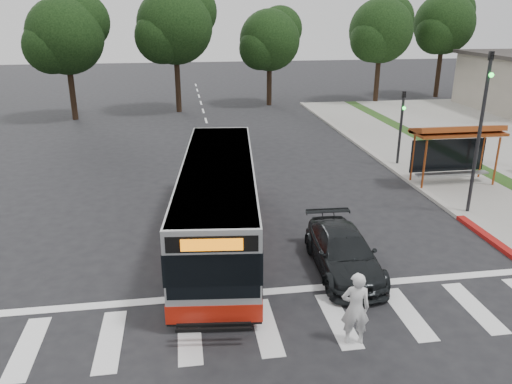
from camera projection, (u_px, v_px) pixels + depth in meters
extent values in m
plane|color=black|center=(242.00, 245.00, 17.88)|extent=(140.00, 140.00, 0.00)
cube|color=gray|center=(425.00, 166.00, 26.87)|extent=(4.00, 40.00, 0.12)
cube|color=#9E9991|center=(390.00, 167.00, 26.58)|extent=(0.30, 40.00, 0.15)
cube|color=maroon|center=(506.00, 250.00, 17.28)|extent=(0.32, 6.00, 0.15)
cube|color=silver|center=(265.00, 326.00, 13.23)|extent=(18.00, 2.60, 0.01)
cylinder|color=#913E18|center=(424.00, 165.00, 22.83)|extent=(0.10, 0.10, 2.30)
cylinder|color=#913E18|center=(496.00, 161.00, 23.34)|extent=(0.10, 0.10, 2.30)
cylinder|color=#913E18|center=(413.00, 158.00, 23.94)|extent=(0.10, 0.10, 2.30)
cylinder|color=#913E18|center=(482.00, 155.00, 24.45)|extent=(0.10, 0.10, 2.30)
cube|color=#913E18|center=(458.00, 133.00, 23.20)|extent=(4.20, 1.60, 0.12)
cube|color=#913E18|center=(458.00, 129.00, 23.19)|extent=(4.20, 1.32, 0.51)
cube|color=black|center=(448.00, 155.00, 24.18)|extent=(3.80, 0.06, 1.60)
cube|color=gray|center=(452.00, 174.00, 23.88)|extent=(3.60, 0.40, 0.08)
cylinder|color=black|center=(479.00, 137.00, 19.54)|extent=(0.14, 0.14, 6.50)
imported|color=black|center=(490.00, 65.00, 18.61)|extent=(0.16, 0.20, 1.00)
sphere|color=#19E533|center=(491.00, 75.00, 18.56)|extent=(0.18, 0.18, 0.18)
cylinder|color=black|center=(401.00, 129.00, 26.47)|extent=(0.14, 0.14, 4.00)
imported|color=black|center=(403.00, 101.00, 25.96)|extent=(0.16, 0.20, 1.00)
sphere|color=#19E533|center=(404.00, 108.00, 25.92)|extent=(0.18, 0.18, 0.18)
cylinder|color=black|center=(377.00, 77.00, 45.41)|extent=(0.44, 0.44, 4.40)
sphere|color=black|center=(381.00, 31.00, 44.05)|extent=(5.60, 5.60, 5.60)
sphere|color=black|center=(390.00, 19.00, 44.65)|extent=(4.20, 4.20, 4.20)
sphere|color=black|center=(373.00, 39.00, 43.50)|extent=(3.92, 3.92, 3.92)
cylinder|color=black|center=(438.00, 72.00, 48.23)|extent=(0.44, 0.44, 4.84)
sphere|color=black|center=(444.00, 24.00, 46.73)|extent=(5.60, 5.60, 5.60)
sphere|color=black|center=(452.00, 11.00, 47.30)|extent=(4.20, 4.20, 4.20)
sphere|color=black|center=(437.00, 33.00, 46.20)|extent=(3.92, 3.92, 3.92)
cylinder|color=black|center=(178.00, 82.00, 40.94)|extent=(0.44, 0.44, 4.84)
sphere|color=black|center=(175.00, 26.00, 39.44)|extent=(6.00, 6.00, 6.00)
sphere|color=black|center=(189.00, 11.00, 40.08)|extent=(4.50, 4.50, 4.50)
sphere|color=black|center=(162.00, 37.00, 38.86)|extent=(4.20, 4.20, 4.20)
cylinder|color=black|center=(269.00, 83.00, 44.09)|extent=(0.44, 0.44, 3.96)
sphere|color=black|center=(270.00, 40.00, 42.87)|extent=(5.20, 5.20, 5.20)
sphere|color=black|center=(280.00, 29.00, 43.43)|extent=(3.90, 3.90, 3.90)
sphere|color=black|center=(260.00, 48.00, 42.35)|extent=(3.64, 3.64, 3.64)
cylinder|color=black|center=(72.00, 91.00, 38.02)|extent=(0.44, 0.44, 4.40)
sphere|color=black|center=(65.00, 36.00, 36.65)|extent=(5.60, 5.60, 5.60)
sphere|color=black|center=(81.00, 21.00, 37.25)|extent=(4.20, 4.20, 4.20)
sphere|color=black|center=(51.00, 47.00, 36.10)|extent=(3.92, 3.92, 3.92)
imported|color=silver|center=(355.00, 308.00, 12.29)|extent=(0.78, 0.58, 1.96)
imported|color=black|center=(343.00, 252.00, 15.89)|extent=(2.03, 4.62, 1.32)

